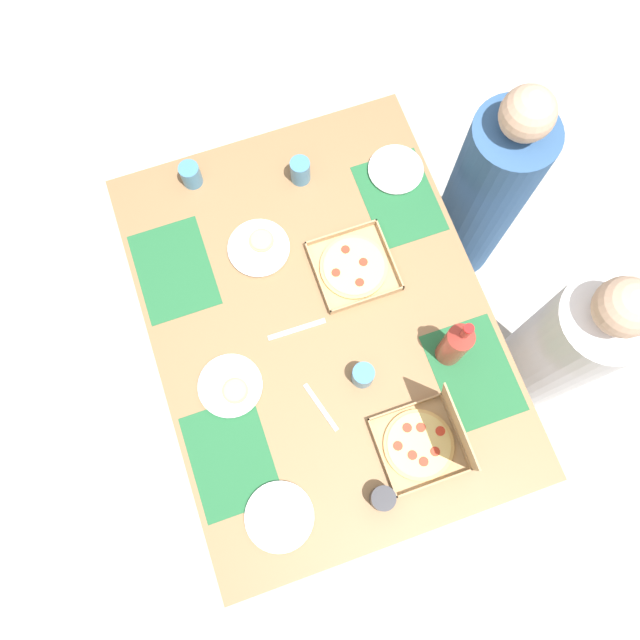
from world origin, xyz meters
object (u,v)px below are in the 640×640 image
at_px(plate_far_right, 396,170).
at_px(cup_dark, 383,498).
at_px(soda_bottle, 456,344).
at_px(cup_clear_left, 363,375).
at_px(diner_left_seat, 484,195).
at_px(pizza_box_edge_far, 427,441).
at_px(plate_middle, 231,386).
at_px(plate_far_left, 259,247).
at_px(pizza_box_center, 354,267).
at_px(plate_near_right, 279,517).
at_px(cup_spare, 191,175).
at_px(diner_right_seat, 556,351).
at_px(cup_clear_right, 300,171).

relative_size(plate_far_right, cup_dark, 2.43).
bearing_deg(soda_bottle, cup_clear_left, -93.01).
bearing_deg(cup_clear_left, cup_dark, -11.34).
relative_size(cup_clear_left, diner_left_seat, 0.07).
relative_size(pizza_box_edge_far, plate_middle, 1.36).
xyz_separation_m(plate_far_left, cup_clear_left, (0.57, 0.19, 0.03)).
xyz_separation_m(pizza_box_center, cup_clear_left, (0.39, -0.11, 0.03)).
xyz_separation_m(plate_far_left, plate_middle, (0.45, -0.24, 0.00)).
height_order(pizza_box_center, plate_near_right, pizza_box_center).
xyz_separation_m(cup_dark, cup_clear_left, (-0.39, 0.08, 0.00)).
distance_m(plate_far_right, soda_bottle, 0.74).
height_order(plate_far_left, diner_left_seat, diner_left_seat).
height_order(cup_spare, diner_left_seat, diner_left_seat).
bearing_deg(plate_middle, diner_right_seat, 79.40).
relative_size(cup_clear_left, diner_right_seat, 0.07).
distance_m(plate_far_right, plate_near_right, 1.31).
bearing_deg(plate_far_right, cup_clear_left, -29.28).
relative_size(plate_middle, cup_dark, 2.57).
bearing_deg(diner_right_seat, plate_far_right, -154.80).
xyz_separation_m(plate_far_right, cup_clear_left, (0.70, -0.39, 0.04)).
xyz_separation_m(plate_far_right, plate_middle, (0.59, -0.83, 0.00)).
bearing_deg(cup_spare, diner_left_seat, 74.01).
bearing_deg(pizza_box_center, plate_far_right, 138.08).
height_order(plate_far_left, cup_dark, cup_dark).
xyz_separation_m(cup_clear_right, diner_right_seat, (0.90, 0.73, -0.29)).
bearing_deg(pizza_box_edge_far, cup_dark, -59.29).
height_order(cup_clear_right, diner_right_seat, diner_right_seat).
relative_size(cup_spare, diner_right_seat, 0.08).
relative_size(plate_near_right, plate_middle, 1.02).
distance_m(pizza_box_edge_far, plate_near_right, 0.54).
xyz_separation_m(pizza_box_center, diner_right_seat, (0.50, 0.67, -0.25)).
bearing_deg(cup_spare, plate_near_right, -3.11).
height_order(pizza_box_center, cup_dark, cup_dark).
xyz_separation_m(plate_near_right, cup_dark, (0.06, 0.33, 0.03)).
bearing_deg(diner_right_seat, plate_far_left, -125.20).
height_order(pizza_box_center, diner_right_seat, diner_right_seat).
distance_m(plate_near_right, cup_clear_right, 1.22).
relative_size(plate_far_left, diner_left_seat, 0.19).
height_order(plate_middle, cup_dark, cup_dark).
bearing_deg(pizza_box_edge_far, cup_clear_right, -175.94).
bearing_deg(cup_spare, plate_far_left, 24.00).
bearing_deg(plate_far_right, diner_left_seat, 73.96).
bearing_deg(cup_clear_right, diner_left_seat, 74.65).
bearing_deg(cup_clear_left, cup_clear_right, 176.65).
bearing_deg(plate_far_left, cup_dark, 6.44).
bearing_deg(soda_bottle, plate_near_right, -65.85).
distance_m(soda_bottle, cup_clear_right, 0.86).
distance_m(plate_far_right, plate_middle, 1.01).
distance_m(plate_far_right, cup_dark, 1.19).
relative_size(plate_near_right, cup_clear_right, 2.12).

